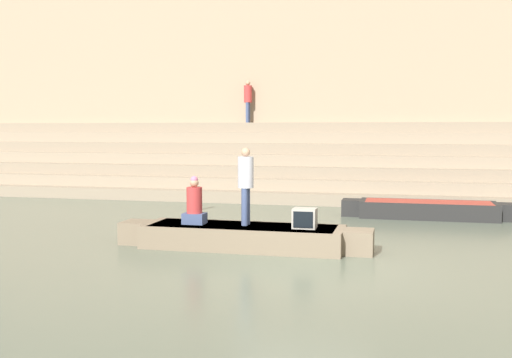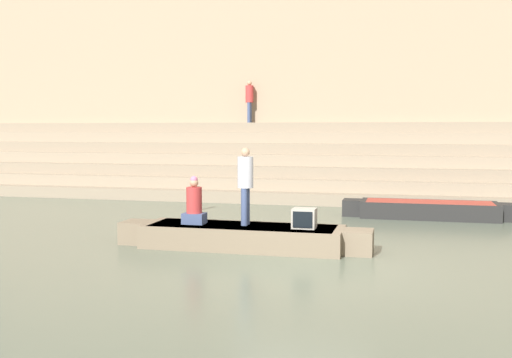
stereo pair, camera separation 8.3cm
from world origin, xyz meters
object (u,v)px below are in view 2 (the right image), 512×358
rowboat_main (242,236)px  person_on_steps (249,98)px  person_standing (245,181)px  mooring_post (194,196)px  person_rowing (194,205)px  tv_set (304,218)px  moored_boat_shore (429,209)px

rowboat_main → person_on_steps: 12.00m
rowboat_main → person_on_steps: bearing=107.0°
rowboat_main → person_on_steps: (-2.75, 11.14, 3.51)m
person_standing → mooring_post: person_standing is taller
person_standing → person_rowing: 1.25m
person_rowing → mooring_post: bearing=113.5°
person_on_steps → person_rowing: bearing=67.9°
person_rowing → tv_set: (2.42, 0.00, -0.21)m
person_rowing → moored_boat_shore: person_rowing is taller
moored_boat_shore → person_on_steps: bearing=145.5°
person_standing → person_on_steps: 11.64m
moored_boat_shore → mooring_post: (-7.01, -0.29, 0.22)m
mooring_post → person_on_steps: (0.22, 5.97, 3.30)m
person_standing → mooring_post: 5.99m
moored_boat_shore → mooring_post: size_ratio=5.20×
tv_set → person_on_steps: 12.29m
person_rowing → person_on_steps: (-1.68, 11.18, 2.86)m
rowboat_main → person_standing: (0.04, 0.09, 1.19)m
person_rowing → moored_boat_shore: size_ratio=0.21×
moored_boat_shore → mooring_post: bearing=-172.3°
person_standing → tv_set: person_standing is taller
rowboat_main → person_standing: bearing=65.5°
rowboat_main → person_rowing: (-1.08, -0.04, 0.65)m
mooring_post → person_on_steps: bearing=87.9°
tv_set → person_standing: bearing=-179.9°
rowboat_main → person_standing: size_ratio=3.32×
person_on_steps → rowboat_main: bearing=73.2°
tv_set → moored_boat_shore: (2.70, 5.50, -0.45)m
rowboat_main → tv_set: tv_set is taller
rowboat_main → tv_set: 1.42m
person_rowing → mooring_post: person_rowing is taller
moored_boat_shore → person_on_steps: size_ratio=2.92×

